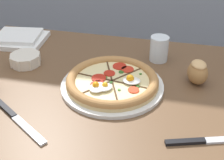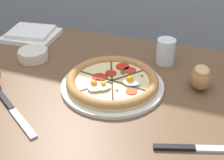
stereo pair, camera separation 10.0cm
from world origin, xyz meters
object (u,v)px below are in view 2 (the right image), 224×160
at_px(knife_main, 15,112).
at_px(knife_spare, 202,148).
at_px(dining_table, 109,115).
at_px(ramekin_bowl, 33,54).
at_px(water_glass, 165,53).
at_px(napkin_folded, 31,34).
at_px(bread_piece_far, 201,77).
at_px(pizza, 112,83).

bearing_deg(knife_main, knife_spare, 37.39).
height_order(dining_table, knife_main, knife_main).
height_order(ramekin_bowl, water_glass, water_glass).
height_order(ramekin_bowl, knife_spare, ramekin_bowl).
height_order(dining_table, knife_spare, knife_spare).
xyz_separation_m(dining_table, knife_spare, (0.32, -0.19, 0.12)).
bearing_deg(knife_main, napkin_folded, 150.15).
bearing_deg(napkin_folded, water_glass, -2.14).
xyz_separation_m(knife_main, knife_spare, (0.53, 0.04, 0.00)).
xyz_separation_m(ramekin_bowl, bread_piece_far, (0.61, 0.02, 0.02)).
distance_m(ramekin_bowl, knife_spare, 0.70).
bearing_deg(napkin_folded, knife_spare, -29.35).
bearing_deg(ramekin_bowl, bread_piece_far, 1.59).
xyz_separation_m(dining_table, ramekin_bowl, (-0.33, 0.08, 0.14)).
bearing_deg(ramekin_bowl, dining_table, -12.81).
distance_m(ramekin_bowl, water_glass, 0.49).
distance_m(knife_spare, water_glass, 0.45).
relative_size(ramekin_bowl, bread_piece_far, 1.14).
bearing_deg(pizza, water_glass, 60.43).
bearing_deg(ramekin_bowl, napkin_folded, 124.32).
bearing_deg(bread_piece_far, napkin_folded, 168.44).
bearing_deg(knife_main, pizza, 78.46).
xyz_separation_m(dining_table, knife_main, (-0.21, -0.23, 0.12)).
xyz_separation_m(dining_table, water_glass, (0.14, 0.22, 0.16)).
xyz_separation_m(napkin_folded, bread_piece_far, (0.72, -0.15, 0.02)).
bearing_deg(bread_piece_far, water_glass, 138.02).
height_order(bread_piece_far, knife_main, bread_piece_far).
bearing_deg(ramekin_bowl, knife_main, -67.79).
bearing_deg(water_glass, ramekin_bowl, -163.08).
height_order(pizza, ramekin_bowl, pizza).
relative_size(dining_table, water_glass, 12.59).
distance_m(dining_table, knife_spare, 0.39).
xyz_separation_m(napkin_folded, water_glass, (0.58, -0.02, 0.02)).
bearing_deg(dining_table, water_glass, 57.82).
relative_size(pizza, bread_piece_far, 3.32).
xyz_separation_m(pizza, knife_main, (-0.22, -0.22, -0.02)).
bearing_deg(bread_piece_far, pizza, -160.00).
bearing_deg(pizza, napkin_folded, 151.76).
bearing_deg(dining_table, knife_spare, -30.69).
xyz_separation_m(ramekin_bowl, knife_spare, (0.65, -0.26, -0.02)).
bearing_deg(knife_spare, dining_table, 131.45).
bearing_deg(napkin_folded, pizza, -28.24).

